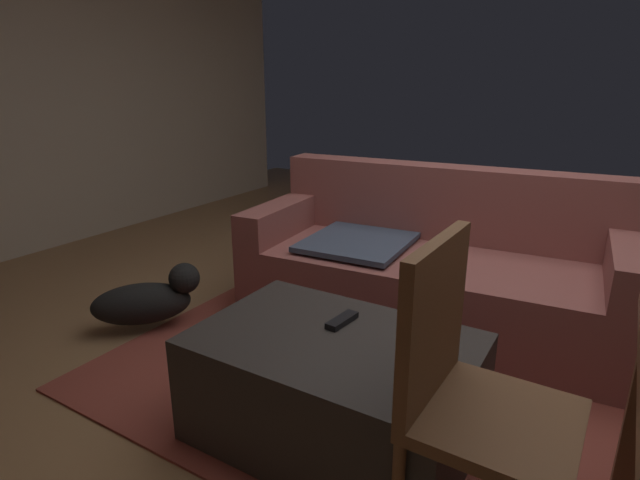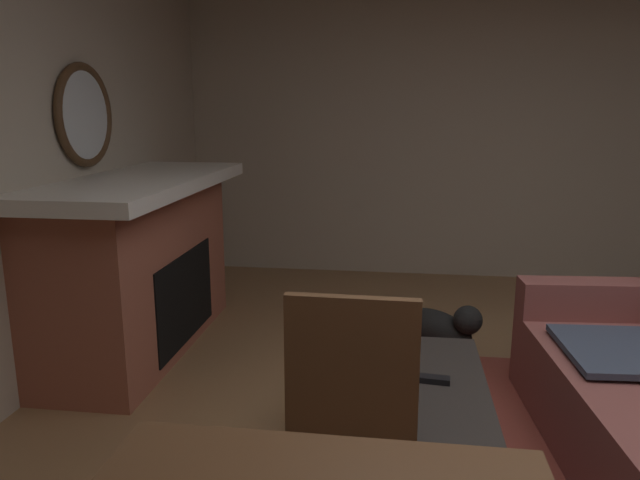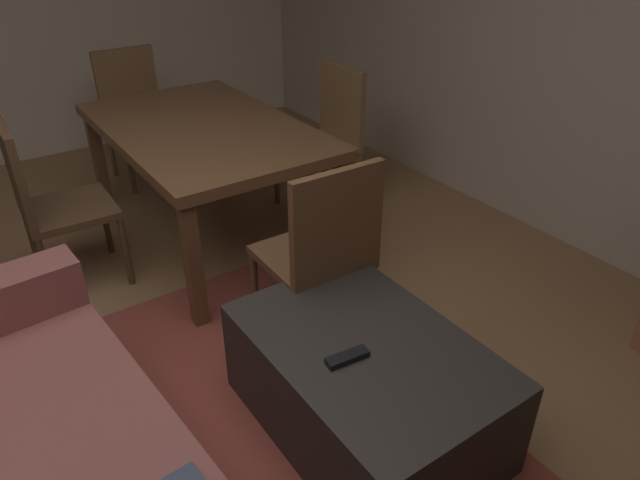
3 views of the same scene
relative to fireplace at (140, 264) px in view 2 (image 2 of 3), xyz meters
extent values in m
cube|color=#B7A893|center=(-2.05, 2.43, 0.85)|extent=(0.12, 6.01, 2.81)
cube|color=#9E5642|center=(0.00, -0.02, -0.05)|extent=(1.68, 0.60, 1.03)
cube|color=black|center=(0.00, 0.24, -0.21)|extent=(0.92, 0.10, 0.56)
cube|color=white|center=(0.00, 0.03, 0.51)|extent=(1.92, 0.76, 0.08)
torus|color=#4C331E|center=(0.00, -0.29, 0.91)|extent=(0.62, 0.05, 0.62)
cylinder|color=silver|center=(0.00, -0.29, 0.91)|extent=(0.52, 0.01, 0.52)
cube|color=#8C4C47|center=(0.22, 2.68, -0.04)|extent=(0.25, 0.88, 0.20)
cube|color=#2D2826|center=(1.19, 1.63, -0.34)|extent=(1.02, 0.69, 0.44)
cube|color=black|center=(1.16, 1.74, -0.11)|extent=(0.07, 0.16, 0.02)
cube|color=brown|center=(1.81, 1.46, -0.13)|extent=(0.45, 0.45, 0.04)
cube|color=brown|center=(1.61, 1.46, 0.13)|extent=(0.05, 0.44, 0.48)
ellipsoid|color=black|center=(-0.16, 1.84, -0.39)|extent=(0.53, 0.54, 0.23)
sphere|color=black|center=(0.00, 2.02, -0.27)|extent=(0.17, 0.17, 0.17)
camera|label=1|loc=(2.01, 0.17, 0.78)|focal=28.42mm
camera|label=2|loc=(3.40, 1.60, 0.96)|focal=33.33mm
camera|label=3|loc=(-0.05, 2.69, 1.27)|focal=32.30mm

